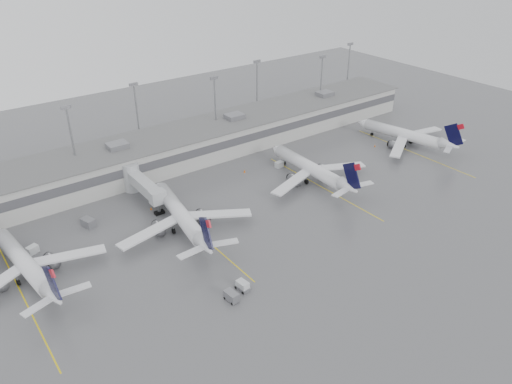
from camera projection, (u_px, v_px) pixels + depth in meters
ground at (339, 259)px, 96.91m from camera, size 260.00×260.00×0.00m
terminal at (189, 144)px, 135.78m from camera, size 152.00×17.00×9.45m
light_masts at (177, 111)px, 136.07m from camera, size 142.40×8.00×20.60m
jet_bridge_right at (139, 182)px, 116.61m from camera, size 4.00×17.20×7.00m
stand_markings at (265, 208)px, 113.83m from camera, size 105.25×40.00×0.01m
jet_far_left at (26, 265)px, 90.05m from camera, size 27.90×31.43×10.18m
jet_mid_left at (182, 216)px, 104.47m from camera, size 29.21×32.97×10.71m
jet_mid_right at (312, 169)px, 124.21m from camera, size 29.33×32.88×10.64m
jet_far_right at (407, 135)px, 143.91m from camera, size 28.13×31.87×10.44m
baggage_tug at (243, 286)px, 88.53m from camera, size 1.99×2.84×1.73m
baggage_cart at (231, 296)px, 85.90m from camera, size 1.83×2.86×1.75m
gse_uld_a at (32, 250)px, 98.19m from camera, size 2.56×2.14×1.55m
gse_uld_b at (156, 198)px, 115.94m from camera, size 3.00×2.23×1.95m
gse_uld_c at (279, 164)px, 132.28m from camera, size 2.25×1.58×1.52m
gse_loader at (88, 223)px, 106.60m from camera, size 2.71×3.45×1.89m
cone_a at (10, 274)px, 92.09m from camera, size 0.46×0.46×0.73m
cone_b at (151, 208)px, 113.07m from camera, size 0.41×0.41×0.66m
cone_c at (245, 171)px, 129.66m from camera, size 0.49×0.49×0.78m
cone_d at (375, 146)px, 144.33m from camera, size 0.42×0.42×0.68m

